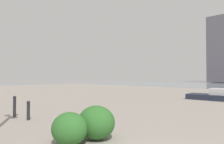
# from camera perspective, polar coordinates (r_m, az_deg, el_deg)

# --- Properties ---
(bollard_near) EXTENTS (0.13, 0.13, 0.75)m
(bollard_near) POSITION_cam_1_polar(r_m,az_deg,el_deg) (8.48, -22.89, -10.00)
(bollard_near) COLOR #232328
(bollard_near) RESTS_ON ground
(bollard_mid) EXTENTS (0.13, 0.13, 0.88)m
(bollard_mid) POSITION_cam_1_polar(r_m,az_deg,el_deg) (9.36, -26.18, -8.71)
(bollard_mid) COLOR #232328
(bollard_mid) RESTS_ON ground
(shrub_low) EXTENTS (0.95, 0.85, 0.81)m
(shrub_low) POSITION_cam_1_polar(r_m,az_deg,el_deg) (5.20, -12.10, -15.59)
(shrub_low) COLOR #2D6628
(shrub_low) RESTS_ON ground
(shrub_round) EXTENTS (1.06, 0.95, 0.90)m
(shrub_round) POSITION_cam_1_polar(r_m,az_deg,el_deg) (5.55, -4.54, -14.19)
(shrub_round) COLOR #2D6628
(shrub_round) RESTS_ON ground
(boat) EXTENTS (4.92, 1.83, 0.95)m
(boat) POSITION_cam_1_polar(r_m,az_deg,el_deg) (15.97, 29.54, -6.40)
(boat) COLOR #1E2333
(boat) RESTS_ON ground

